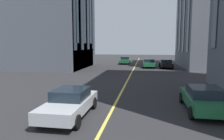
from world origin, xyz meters
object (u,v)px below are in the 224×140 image
Objects in this scene: car_silver_trailing at (70,103)px; car_black_parked_a at (166,63)px; car_green_oncoming at (149,63)px; car_green_mid at (125,60)px; car_green_parked_b at (203,99)px.

car_black_parked_a is at bearing -16.28° from car_silver_trailing.
car_green_oncoming is 1.13× the size of car_green_mid.
car_black_parked_a is 1.13× the size of car_green_mid.
car_green_oncoming is at bearing -140.97° from car_green_mid.
car_black_parked_a and car_silver_trailing have the same top height.
car_silver_trailing is at bearing 105.70° from car_green_parked_b.
car_silver_trailing is (-23.36, 6.82, 0.00)m from car_black_parked_a.
car_green_mid reaches higher than car_green_parked_b.
car_green_parked_b and car_silver_trailing have the same top height.
car_green_oncoming is 23.98m from car_silver_trailing.
car_silver_trailing is 1.13× the size of car_green_mid.
car_black_parked_a is 1.00× the size of car_green_parked_b.
car_black_parked_a is at bearing -95.34° from car_green_oncoming.
car_green_mid reaches higher than car_black_parked_a.
car_black_parked_a and car_green_parked_b have the same top height.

